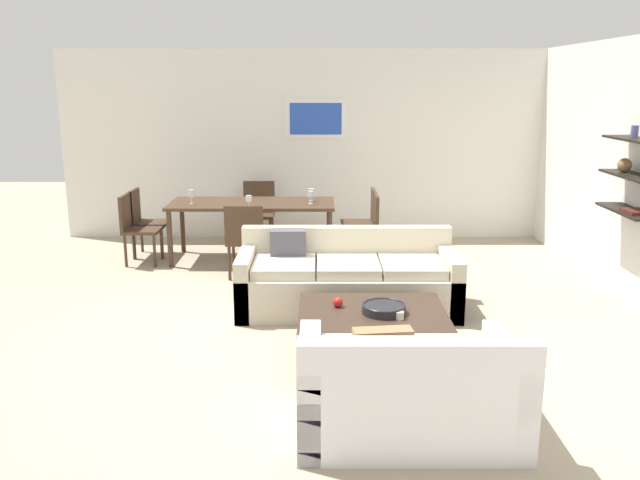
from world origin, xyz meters
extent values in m
plane|color=tan|center=(0.00, 0.00, 0.00)|extent=(18.00, 18.00, 0.00)
cube|color=silver|center=(0.30, 3.53, 1.35)|extent=(8.40, 0.06, 2.70)
cube|color=white|center=(-0.24, 3.48, 1.73)|extent=(0.87, 0.02, 0.55)
cube|color=#264CB2|center=(-0.24, 3.47, 1.73)|extent=(0.74, 0.01, 0.44)
cube|color=silver|center=(3.03, 0.60, 1.35)|extent=(0.06, 8.20, 2.70)
cube|color=black|center=(2.86, 0.38, 1.70)|extent=(0.28, 0.90, 0.02)
cube|color=black|center=(2.86, 0.38, 1.35)|extent=(0.28, 0.90, 0.02)
cube|color=black|center=(2.86, 0.38, 1.00)|extent=(0.28, 0.90, 0.02)
sphere|color=olive|center=(2.86, 0.56, 1.43)|extent=(0.14, 0.14, 0.14)
cylinder|color=#4C518C|center=(2.86, 0.43, 1.77)|extent=(0.07, 0.07, 0.12)
cube|color=#4C1E19|center=(2.86, 0.23, 1.03)|extent=(0.20, 0.28, 0.03)
cube|color=beige|center=(0.10, 0.30, 0.21)|extent=(2.17, 0.90, 0.42)
cube|color=beige|center=(0.10, 0.67, 0.60)|extent=(2.17, 0.16, 0.36)
cube|color=beige|center=(-0.91, 0.30, 0.30)|extent=(0.14, 0.90, 0.60)
cube|color=beige|center=(1.11, 0.30, 0.30)|extent=(0.14, 0.90, 0.60)
cube|color=beige|center=(-0.53, 0.26, 0.47)|extent=(0.61, 0.70, 0.10)
cube|color=beige|center=(0.10, 0.26, 0.47)|extent=(0.61, 0.70, 0.10)
cube|color=beige|center=(0.73, 0.26, 0.47)|extent=(0.61, 0.70, 0.10)
cube|color=#4C4C56|center=(-0.50, 0.49, 0.60)|extent=(0.36, 0.13, 0.36)
cube|color=white|center=(0.40, -2.03, 0.21)|extent=(1.42, 0.90, 0.42)
cube|color=white|center=(0.40, -2.40, 0.60)|extent=(1.42, 0.16, 0.36)
cube|color=white|center=(1.04, -2.03, 0.30)|extent=(0.14, 0.90, 0.60)
cube|color=white|center=(-0.24, -2.03, 0.30)|extent=(0.14, 0.90, 0.60)
cube|color=white|center=(0.69, -1.99, 0.47)|extent=(0.55, 0.70, 0.10)
cube|color=white|center=(0.11, -1.99, 0.47)|extent=(0.55, 0.70, 0.10)
cube|color=#99724C|center=(0.20, -2.22, 0.60)|extent=(0.37, 0.16, 0.36)
cube|color=#38281E|center=(0.26, -0.83, 0.19)|extent=(1.23, 1.05, 0.38)
cylinder|color=black|center=(0.35, -0.83, 0.41)|extent=(0.36, 0.36, 0.07)
torus|color=black|center=(0.35, -0.83, 0.45)|extent=(0.37, 0.37, 0.02)
cylinder|color=silver|center=(0.46, -0.97, 0.41)|extent=(0.07, 0.07, 0.06)
sphere|color=red|center=(-0.02, -0.69, 0.42)|extent=(0.09, 0.09, 0.09)
cube|color=#422D1E|center=(-1.04, 2.25, 0.73)|extent=(2.09, 0.86, 0.04)
cylinder|color=#422D1E|center=(-2.03, 1.87, 0.35)|extent=(0.06, 0.06, 0.71)
cylinder|color=#422D1E|center=(-0.06, 1.87, 0.35)|extent=(0.06, 0.06, 0.71)
cylinder|color=#422D1E|center=(-2.03, 2.62, 0.35)|extent=(0.06, 0.06, 0.71)
cylinder|color=#422D1E|center=(-0.06, 2.62, 0.35)|extent=(0.06, 0.06, 0.71)
cube|color=#422D1E|center=(-1.04, 3.00, 0.43)|extent=(0.44, 0.44, 0.04)
cube|color=#422D1E|center=(-1.04, 3.20, 0.67)|extent=(0.44, 0.04, 0.43)
cylinder|color=#422D1E|center=(-1.22, 2.82, 0.21)|extent=(0.04, 0.04, 0.41)
cylinder|color=#422D1E|center=(-0.86, 2.82, 0.21)|extent=(0.04, 0.04, 0.41)
cylinder|color=#422D1E|center=(-1.22, 3.18, 0.21)|extent=(0.04, 0.04, 0.41)
cylinder|color=#422D1E|center=(-0.86, 3.18, 0.21)|extent=(0.04, 0.04, 0.41)
cube|color=#422D1E|center=(0.32, 2.05, 0.43)|extent=(0.44, 0.44, 0.04)
cube|color=#422D1E|center=(0.52, 2.05, 0.67)|extent=(0.04, 0.44, 0.43)
cylinder|color=#422D1E|center=(0.14, 2.23, 0.21)|extent=(0.04, 0.04, 0.41)
cylinder|color=#422D1E|center=(0.14, 1.87, 0.21)|extent=(0.04, 0.04, 0.41)
cylinder|color=#422D1E|center=(0.50, 2.23, 0.21)|extent=(0.04, 0.04, 0.41)
cylinder|color=#422D1E|center=(0.50, 1.87, 0.21)|extent=(0.04, 0.04, 0.41)
cube|color=#422D1E|center=(-1.04, 1.49, 0.43)|extent=(0.44, 0.44, 0.04)
cube|color=#422D1E|center=(-1.04, 1.29, 0.67)|extent=(0.44, 0.04, 0.43)
cylinder|color=#422D1E|center=(-0.86, 1.67, 0.21)|extent=(0.04, 0.04, 0.41)
cylinder|color=#422D1E|center=(-1.22, 1.67, 0.21)|extent=(0.04, 0.04, 0.41)
cylinder|color=#422D1E|center=(-0.86, 1.31, 0.21)|extent=(0.04, 0.04, 0.41)
cylinder|color=#422D1E|center=(-1.22, 1.31, 0.21)|extent=(0.04, 0.04, 0.41)
cube|color=#422D1E|center=(-2.41, 2.05, 0.43)|extent=(0.44, 0.44, 0.04)
cube|color=#422D1E|center=(-2.61, 2.05, 0.67)|extent=(0.04, 0.44, 0.43)
cylinder|color=#422D1E|center=(-2.23, 1.87, 0.21)|extent=(0.04, 0.04, 0.41)
cylinder|color=#422D1E|center=(-2.23, 2.23, 0.21)|extent=(0.04, 0.04, 0.41)
cylinder|color=#422D1E|center=(-2.59, 1.87, 0.21)|extent=(0.04, 0.04, 0.41)
cylinder|color=#422D1E|center=(-2.59, 2.23, 0.21)|extent=(0.04, 0.04, 0.41)
cube|color=#422D1E|center=(-2.41, 2.44, 0.43)|extent=(0.44, 0.44, 0.04)
cube|color=#422D1E|center=(-2.61, 2.44, 0.67)|extent=(0.04, 0.44, 0.43)
cylinder|color=#422D1E|center=(-2.23, 2.26, 0.21)|extent=(0.04, 0.04, 0.41)
cylinder|color=#422D1E|center=(-2.23, 2.62, 0.21)|extent=(0.04, 0.04, 0.41)
cylinder|color=#422D1E|center=(-2.59, 2.26, 0.21)|extent=(0.04, 0.04, 0.41)
cylinder|color=#422D1E|center=(-2.59, 2.62, 0.21)|extent=(0.04, 0.04, 0.41)
cube|color=#422D1E|center=(0.32, 2.44, 0.43)|extent=(0.44, 0.44, 0.04)
cube|color=#422D1E|center=(0.52, 2.44, 0.67)|extent=(0.04, 0.44, 0.43)
cylinder|color=#422D1E|center=(0.14, 2.62, 0.21)|extent=(0.04, 0.04, 0.41)
cylinder|color=#422D1E|center=(0.14, 2.26, 0.21)|extent=(0.04, 0.04, 0.41)
cylinder|color=#422D1E|center=(0.50, 2.62, 0.21)|extent=(0.04, 0.04, 0.41)
cylinder|color=#422D1E|center=(0.50, 2.26, 0.21)|extent=(0.04, 0.04, 0.41)
cylinder|color=silver|center=(-0.29, 2.35, 0.75)|extent=(0.06, 0.06, 0.01)
cylinder|color=silver|center=(-0.29, 2.35, 0.79)|extent=(0.01, 0.01, 0.08)
cylinder|color=silver|center=(-0.29, 2.35, 0.87)|extent=(0.07, 0.07, 0.08)
cylinder|color=silver|center=(-1.04, 1.87, 0.75)|extent=(0.06, 0.06, 0.01)
cylinder|color=silver|center=(-1.04, 1.87, 0.79)|extent=(0.01, 0.01, 0.07)
cylinder|color=silver|center=(-1.04, 1.87, 0.86)|extent=(0.07, 0.07, 0.07)
cylinder|color=silver|center=(-1.79, 2.14, 0.75)|extent=(0.06, 0.06, 0.01)
cylinder|color=silver|center=(-1.79, 2.14, 0.80)|extent=(0.01, 0.01, 0.08)
cylinder|color=silver|center=(-1.79, 2.14, 0.88)|extent=(0.06, 0.06, 0.09)
cylinder|color=silver|center=(-0.29, 2.14, 0.75)|extent=(0.06, 0.06, 0.01)
cylinder|color=silver|center=(-0.29, 2.14, 0.80)|extent=(0.01, 0.01, 0.08)
cylinder|color=silver|center=(-0.29, 2.14, 0.88)|extent=(0.07, 0.07, 0.07)
camera|label=1|loc=(-0.18, -5.89, 2.23)|focal=36.42mm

